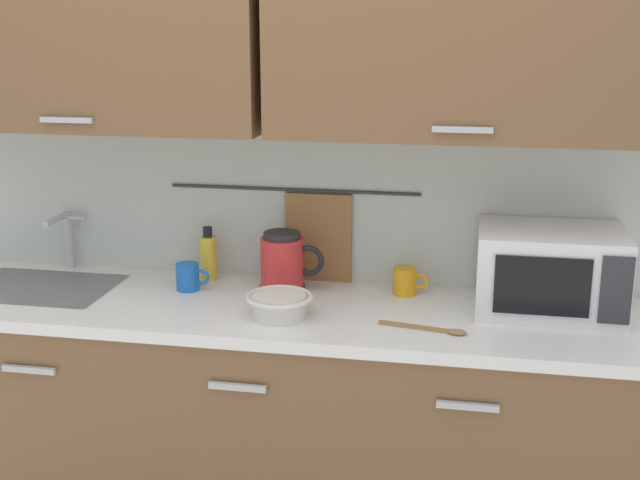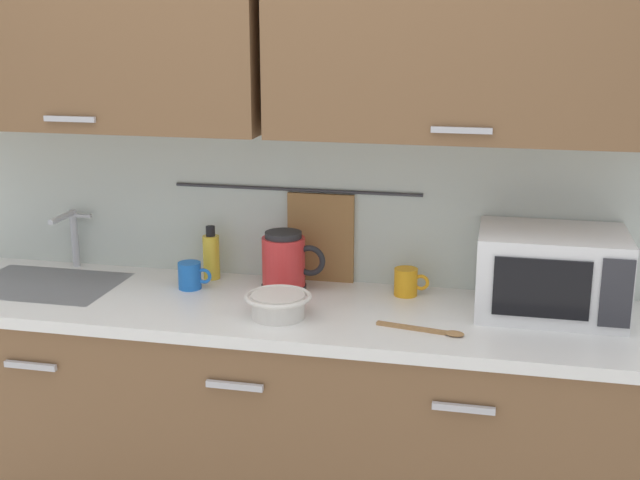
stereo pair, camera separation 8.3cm
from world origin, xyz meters
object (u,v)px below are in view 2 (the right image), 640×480
(dish_soap_bottle, at_px, (211,256))
(mug_near_sink, at_px, (191,276))
(electric_kettle, at_px, (285,262))
(mixing_bowl, at_px, (278,304))
(mug_by_kettle, at_px, (407,282))
(microwave, at_px, (551,273))
(wooden_spoon, at_px, (431,330))

(dish_soap_bottle, height_order, mug_near_sink, dish_soap_bottle)
(electric_kettle, distance_m, dish_soap_bottle, 0.30)
(mixing_bowl, bearing_deg, mug_by_kettle, 38.95)
(mixing_bowl, xyz_separation_m, mug_by_kettle, (0.37, 0.30, 0.00))
(mixing_bowl, height_order, mug_by_kettle, mug_by_kettle)
(microwave, relative_size, wooden_spoon, 1.67)
(microwave, height_order, mug_by_kettle, microwave)
(wooden_spoon, bearing_deg, mug_near_sink, 164.69)
(electric_kettle, bearing_deg, wooden_spoon, -28.98)
(electric_kettle, xyz_separation_m, mixing_bowl, (0.05, -0.27, -0.06))
(electric_kettle, relative_size, mixing_bowl, 1.06)
(mug_by_kettle, bearing_deg, microwave, -8.85)
(microwave, bearing_deg, mug_by_kettle, 171.15)
(dish_soap_bottle, height_order, wooden_spoon, dish_soap_bottle)
(dish_soap_bottle, bearing_deg, mug_near_sink, -104.10)
(wooden_spoon, bearing_deg, mug_by_kettle, 109.04)
(microwave, xyz_separation_m, mug_near_sink, (-1.21, -0.02, -0.09))
(microwave, distance_m, electric_kettle, 0.89)
(mug_near_sink, distance_m, mug_by_kettle, 0.75)
(wooden_spoon, bearing_deg, electric_kettle, 151.02)
(electric_kettle, bearing_deg, mixing_bowl, -79.81)
(dish_soap_bottle, relative_size, mug_near_sink, 1.63)
(electric_kettle, xyz_separation_m, wooden_spoon, (0.53, -0.30, -0.10))
(mixing_bowl, relative_size, mug_by_kettle, 1.78)
(mug_near_sink, relative_size, mixing_bowl, 0.56)
(mixing_bowl, distance_m, mug_by_kettle, 0.48)
(dish_soap_bottle, height_order, mug_by_kettle, dish_soap_bottle)
(mixing_bowl, bearing_deg, microwave, 15.21)
(mug_near_sink, relative_size, mug_by_kettle, 1.00)
(dish_soap_bottle, xyz_separation_m, mixing_bowl, (0.34, -0.34, -0.04))
(microwave, relative_size, mug_near_sink, 3.83)
(wooden_spoon, bearing_deg, dish_soap_bottle, 156.30)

